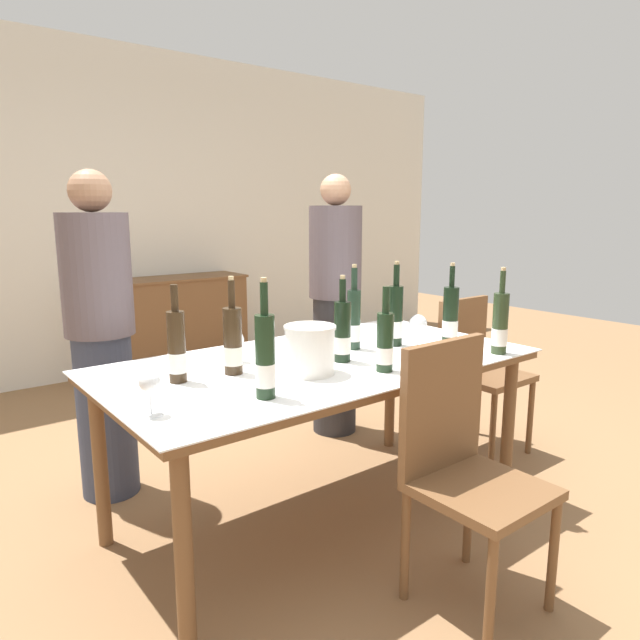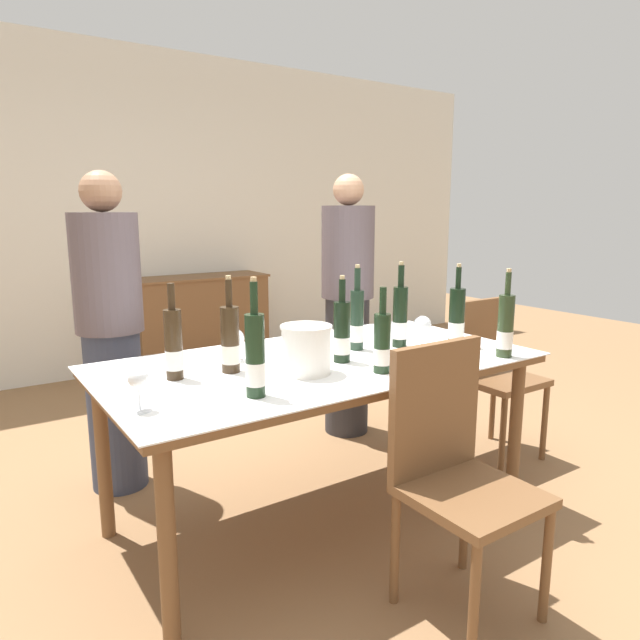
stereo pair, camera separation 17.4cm
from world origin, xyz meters
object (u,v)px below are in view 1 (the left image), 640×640
sideboard_cabinet (177,324)px  wine_bottle_8 (233,342)px  wine_bottle_4 (354,320)px  chair_right_end (476,363)px  wine_glass_1 (292,334)px  chair_near_front (462,457)px  dining_table (320,374)px  wine_glass_3 (418,324)px  wine_bottle_5 (342,333)px  wine_glass_2 (235,341)px  wine_bottle_2 (385,343)px  wine_bottle_1 (177,348)px  wine_bottle_0 (450,317)px  person_guest_left (335,307)px  wine_bottle_6 (265,358)px  ice_bucket (310,348)px  wine_bottle_3 (395,317)px  person_host (101,338)px  wine_bottle_7 (500,325)px

sideboard_cabinet → wine_bottle_8: wine_bottle_8 is taller
wine_bottle_4 → chair_right_end: (1.00, 0.02, -0.38)m
wine_glass_1 → chair_near_front: size_ratio=0.13×
dining_table → wine_glass_3: (0.51, -0.11, 0.18)m
wine_bottle_5 → wine_glass_2: bearing=143.9°
wine_bottle_2 → wine_glass_2: wine_bottle_2 is taller
wine_bottle_5 → chair_right_end: (1.19, 0.16, -0.37)m
wine_bottle_8 → chair_near_front: size_ratio=0.42×
wine_bottle_1 → dining_table: bearing=-6.6°
wine_bottle_0 → person_guest_left: size_ratio=0.25×
dining_table → wine_bottle_6: size_ratio=4.46×
chair_right_end → dining_table: bearing=-176.2°
wine_glass_1 → chair_near_front: chair_near_front is taller
person_guest_left → wine_glass_1: bearing=-141.4°
sideboard_cabinet → chair_right_end: 2.81m
dining_table → wine_glass_1: bearing=92.2°
wine_bottle_5 → sideboard_cabinet: bearing=80.1°
ice_bucket → person_guest_left: (0.93, 0.96, -0.05)m
wine_bottle_4 → wine_bottle_3: bearing=-18.4°
wine_bottle_3 → wine_bottle_5: wine_bottle_3 is taller
person_guest_left → wine_bottle_1: bearing=-152.1°
wine_bottle_0 → wine_glass_3: size_ratio=2.48×
wine_bottle_3 → person_host: 1.45m
wine_glass_2 → person_host: (-0.37, 0.67, -0.06)m
wine_bottle_1 → chair_near_front: wine_bottle_1 is taller
sideboard_cabinet → chair_right_end: chair_right_end is taller
person_guest_left → chair_near_front: bearing=-113.5°
ice_bucket → wine_bottle_1: bearing=154.8°
wine_glass_3 → wine_bottle_3: bearing=116.3°
wine_bottle_7 → person_host: person_host is taller
chair_near_front → person_guest_left: size_ratio=0.58×
wine_bottle_4 → wine_glass_1: bearing=150.8°
wine_bottle_0 → wine_bottle_3: (-0.24, 0.15, 0.01)m
wine_bottle_3 → wine_glass_1: bearing=155.4°
wine_bottle_3 → wine_glass_2: size_ratio=2.92×
wine_bottle_7 → chair_near_front: bearing=-154.3°
ice_bucket → wine_glass_3: ice_bucket is taller
wine_bottle_4 → wine_bottle_8: (-0.66, -0.02, -0.01)m
wine_bottle_1 → wine_glass_1: (0.63, 0.13, -0.05)m
dining_table → wine_bottle_7: wine_bottle_7 is taller
person_guest_left → wine_glass_3: bearing=-104.9°
sideboard_cabinet → wine_bottle_4: 2.81m
wine_bottle_0 → wine_bottle_6: 1.18m
wine_bottle_1 → wine_bottle_7: (1.36, -0.50, 0.00)m
wine_glass_2 → dining_table: bearing=-31.5°
sideboard_cabinet → wine_bottle_4: bearing=-96.5°
person_host → wine_glass_3: bearing=-39.4°
ice_bucket → wine_bottle_6: (-0.31, -0.15, 0.04)m
wine_bottle_4 → wine_glass_2: size_ratio=2.86×
ice_bucket → wine_glass_1: (0.16, 0.35, -0.02)m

